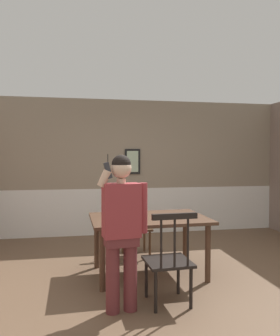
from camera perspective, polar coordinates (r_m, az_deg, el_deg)
The scene contains 6 objects.
ground_plane at distance 4.21m, azimuth 4.90°, elevation -19.91°, with size 6.85×6.85×0.00m, color brown.
room_back_partition at distance 6.69m, azimuth -1.49°, elevation -0.28°, with size 6.23×0.17×2.70m.
dining_table at distance 4.41m, azimuth 1.55°, elevation -9.68°, with size 1.55×1.07×0.77m.
chair_near_window at distance 3.62m, azimuth 5.06°, elevation -15.61°, with size 0.50×0.50×1.00m.
chair_by_doorway at distance 5.32m, azimuth -0.79°, elevation -9.93°, with size 0.47×0.47×1.00m.
person_figure at distance 3.35m, azimuth -3.13°, elevation -9.66°, with size 0.53×0.25×1.60m.
Camera 1 is at (-1.04, -3.77, 1.58)m, focal length 35.08 mm.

